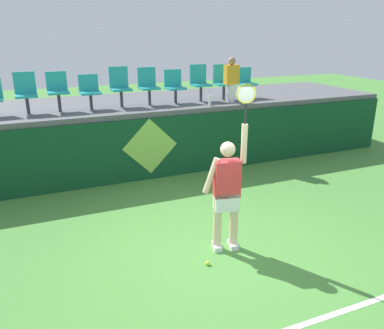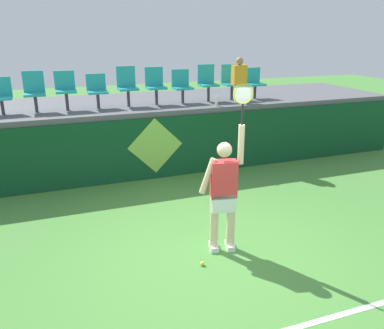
{
  "view_description": "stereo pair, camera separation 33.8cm",
  "coord_description": "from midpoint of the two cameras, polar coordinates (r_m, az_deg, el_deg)",
  "views": [
    {
      "loc": [
        -2.39,
        -4.59,
        3.25
      ],
      "look_at": [
        0.11,
        1.28,
        1.06
      ],
      "focal_mm": 36.88,
      "sensor_mm": 36.0,
      "label": 1
    },
    {
      "loc": [
        -2.07,
        -4.71,
        3.25
      ],
      "look_at": [
        0.11,
        1.28,
        1.06
      ],
      "focal_mm": 36.88,
      "sensor_mm": 36.0,
      "label": 2
    }
  ],
  "objects": [
    {
      "name": "stadium_chair_3",
      "position": [
        9.33,
        -15.62,
        10.35
      ],
      "size": [
        0.44,
        0.42,
        0.76
      ],
      "color": "#38383D",
      "rests_on": "spectator_platform"
    },
    {
      "name": "stadium_chair_6",
      "position": [
        9.81,
        -3.57,
        11.42
      ],
      "size": [
        0.44,
        0.42,
        0.8
      ],
      "color": "#38383D",
      "rests_on": "spectator_platform"
    },
    {
      "name": "stadium_chair_7",
      "position": [
        10.05,
        0.14,
        11.97
      ],
      "size": [
        0.44,
        0.42,
        0.9
      ],
      "color": "#38383D",
      "rests_on": "spectator_platform"
    },
    {
      "name": "stadium_chair_8",
      "position": [
        10.32,
        3.49,
        12.06
      ],
      "size": [
        0.44,
        0.42,
        0.88
      ],
      "color": "#38383D",
      "rests_on": "spectator_platform"
    },
    {
      "name": "stadium_chair_5",
      "position": [
        9.61,
        -7.39,
        11.43
      ],
      "size": [
        0.44,
        0.42,
        0.87
      ],
      "color": "#38383D",
      "rests_on": "spectator_platform"
    },
    {
      "name": "ground_plane",
      "position": [
        6.09,
        2.23,
        -13.28
      ],
      "size": [
        40.0,
        40.0,
        0.0
      ],
      "primitive_type": "plane",
      "color": "#478438"
    },
    {
      "name": "stadium_chair_2",
      "position": [
        9.27,
        -19.87,
        10.23
      ],
      "size": [
        0.44,
        0.42,
        0.85
      ],
      "color": "#38383D",
      "rests_on": "spectator_platform"
    },
    {
      "name": "water_bottle",
      "position": [
        9.43,
        1.54,
        9.19
      ],
      "size": [
        0.07,
        0.07,
        0.24
      ],
      "primitive_type": "cylinder",
      "color": "white",
      "rests_on": "spectator_platform"
    },
    {
      "name": "stadium_chair_1",
      "position": [
        9.26,
        -23.9,
        9.66
      ],
      "size": [
        0.44,
        0.42,
        0.87
      ],
      "color": "#38383D",
      "rests_on": "spectator_platform"
    },
    {
      "name": "spectator_0",
      "position": [
        9.91,
        4.71,
        12.21
      ],
      "size": [
        0.34,
        0.2,
        1.09
      ],
      "color": "white",
      "rests_on": "spectator_platform"
    },
    {
      "name": "tennis_player",
      "position": [
        5.9,
        3.45,
        -3.76
      ],
      "size": [
        0.74,
        0.34,
        2.55
      ],
      "color": "white",
      "rests_on": "ground_plane"
    },
    {
      "name": "tennis_ball",
      "position": [
        5.9,
        0.56,
        -14.1
      ],
      "size": [
        0.07,
        0.07,
        0.07
      ],
      "primitive_type": "sphere",
      "color": "#D1E533",
      "rests_on": "ground_plane"
    },
    {
      "name": "stadium_chair_9",
      "position": [
        10.64,
        6.81,
        11.88
      ],
      "size": [
        0.44,
        0.42,
        0.78
      ],
      "color": "#38383D",
      "rests_on": "spectator_platform"
    },
    {
      "name": "stadium_chair_4",
      "position": [
        9.45,
        -11.41,
        11.2
      ],
      "size": [
        0.44,
        0.42,
        0.91
      ],
      "color": "#38383D",
      "rests_on": "spectator_platform"
    },
    {
      "name": "court_back_wall",
      "position": [
        8.97,
        -7.69,
        2.29
      ],
      "size": [
        13.52,
        0.2,
        1.41
      ],
      "primitive_type": "cube",
      "color": "#0F4223",
      "rests_on": "ground_plane"
    },
    {
      "name": "spectator_platform",
      "position": [
        10.15,
        -10.11,
        8.57
      ],
      "size": [
        13.52,
        2.97,
        0.12
      ],
      "primitive_type": "cube",
      "color": "#56565B",
      "rests_on": "court_back_wall"
    },
    {
      "name": "wall_signage_mount",
      "position": [
        9.11,
        -6.97,
        -2.09
      ],
      "size": [
        1.27,
        0.01,
        1.41
      ],
      "color": "#0F4223",
      "rests_on": "ground_plane"
    }
  ]
}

